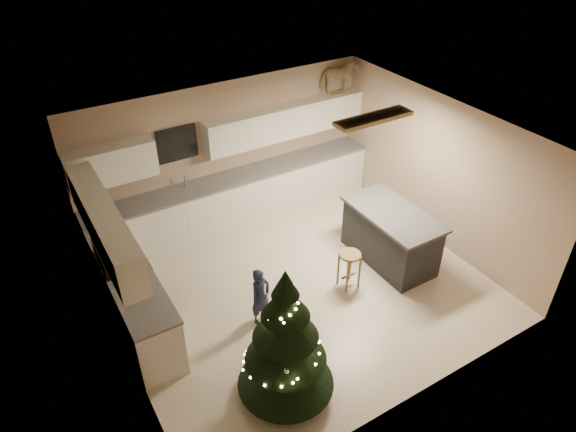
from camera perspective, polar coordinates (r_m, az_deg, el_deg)
The scene contains 8 objects.
ground_plane at distance 8.30m, azimuth 1.26°, elevation -7.75°, with size 5.50×5.50×0.00m, color beige.
room_shell at distance 7.26m, azimuth 1.58°, elevation 2.64°, with size 5.52×5.02×2.61m.
cabinetry at distance 8.69m, azimuth -9.60°, elevation 0.24°, with size 5.50×3.20×2.00m.
island at distance 8.70m, azimuth 11.30°, elevation -2.18°, with size 0.90×1.70×0.95m.
bar_stool at distance 8.05m, azimuth 6.86°, elevation -5.07°, with size 0.34×0.34×0.64m.
christmas_tree at distance 6.30m, azimuth -0.27°, elevation -14.33°, with size 1.26×1.22×2.02m.
toddler at distance 7.44m, azimuth -3.07°, elevation -8.92°, with size 0.34×0.22×0.93m, color black.
rocking_horse at distance 9.93m, azimuth 5.66°, elevation 15.10°, with size 0.75×0.45×0.62m.
Camera 1 is at (-3.35, -5.18, 5.56)m, focal length 32.00 mm.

